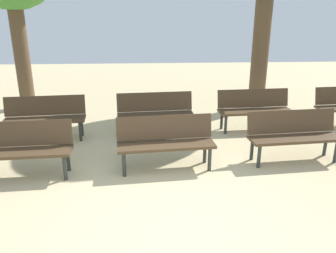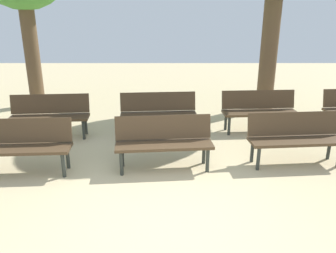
{
  "view_description": "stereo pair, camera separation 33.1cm",
  "coord_description": "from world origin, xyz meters",
  "px_view_note": "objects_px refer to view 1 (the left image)",
  "views": [
    {
      "loc": [
        -0.33,
        -3.69,
        2.55
      ],
      "look_at": [
        0.0,
        2.07,
        0.55
      ],
      "focal_mm": 36.44,
      "sensor_mm": 36.0,
      "label": 1
    },
    {
      "loc": [
        0.0,
        -3.7,
        2.55
      ],
      "look_at": [
        0.0,
        2.07,
        0.55
      ],
      "focal_mm": 36.44,
      "sensor_mm": 36.0,
      "label": 2
    }
  ],
  "objects_px": {
    "bench_r0_c1": "(20,146)",
    "bench_r1_c3": "(254,107)",
    "bench_r1_c1": "(45,115)",
    "bench_r1_c2": "(155,111)",
    "bench_r0_c2": "(166,139)",
    "bench_r0_c3": "(293,133)"
  },
  "relations": [
    {
      "from": "bench_r0_c1",
      "to": "bench_r1_c2",
      "type": "relative_size",
      "value": 1.0
    },
    {
      "from": "bench_r0_c3",
      "to": "bench_r1_c1",
      "type": "bearing_deg",
      "value": 159.4
    },
    {
      "from": "bench_r1_c3",
      "to": "bench_r0_c1",
      "type": "bearing_deg",
      "value": -159.02
    },
    {
      "from": "bench_r1_c3",
      "to": "bench_r1_c1",
      "type": "bearing_deg",
      "value": -179.12
    },
    {
      "from": "bench_r0_c1",
      "to": "bench_r0_c2",
      "type": "relative_size",
      "value": 0.99
    },
    {
      "from": "bench_r1_c2",
      "to": "bench_r0_c3",
      "type": "bearing_deg",
      "value": -36.19
    },
    {
      "from": "bench_r1_c2",
      "to": "bench_r1_c3",
      "type": "bearing_deg",
      "value": 0.26
    },
    {
      "from": "bench_r0_c2",
      "to": "bench_r1_c3",
      "type": "distance_m",
      "value": 2.75
    },
    {
      "from": "bench_r1_c1",
      "to": "bench_r1_c3",
      "type": "relative_size",
      "value": 1.0
    },
    {
      "from": "bench_r1_c2",
      "to": "bench_r1_c3",
      "type": "distance_m",
      "value": 2.19
    },
    {
      "from": "bench_r0_c1",
      "to": "bench_r1_c1",
      "type": "distance_m",
      "value": 1.65
    },
    {
      "from": "bench_r1_c1",
      "to": "bench_r1_c3",
      "type": "bearing_deg",
      "value": -0.25
    },
    {
      "from": "bench_r0_c1",
      "to": "bench_r1_c1",
      "type": "bearing_deg",
      "value": 88.92
    },
    {
      "from": "bench_r1_c1",
      "to": "bench_r1_c2",
      "type": "height_order",
      "value": "same"
    },
    {
      "from": "bench_r0_c1",
      "to": "bench_r1_c3",
      "type": "bearing_deg",
      "value": 21.13
    },
    {
      "from": "bench_r1_c2",
      "to": "bench_r0_c1",
      "type": "bearing_deg",
      "value": -144.41
    },
    {
      "from": "bench_r1_c1",
      "to": "bench_r0_c1",
      "type": "bearing_deg",
      "value": -92.35
    },
    {
      "from": "bench_r0_c3",
      "to": "bench_r0_c1",
      "type": "bearing_deg",
      "value": 179.48
    },
    {
      "from": "bench_r0_c2",
      "to": "bench_r1_c2",
      "type": "height_order",
      "value": "same"
    },
    {
      "from": "bench_r0_c2",
      "to": "bench_r0_c1",
      "type": "bearing_deg",
      "value": 179.06
    },
    {
      "from": "bench_r0_c3",
      "to": "bench_r1_c2",
      "type": "height_order",
      "value": "same"
    },
    {
      "from": "bench_r0_c3",
      "to": "bench_r1_c1",
      "type": "xyz_separation_m",
      "value": [
        -4.62,
        1.29,
        0.0
      ]
    }
  ]
}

